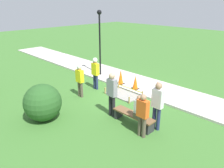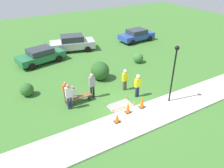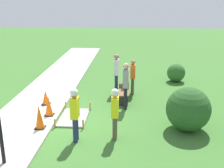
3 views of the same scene
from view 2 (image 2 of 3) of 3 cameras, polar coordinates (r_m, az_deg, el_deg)
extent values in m
plane|color=#3D702D|center=(14.24, 4.39, -6.59)|extent=(60.00, 60.00, 0.00)
cube|color=#BCB7AD|center=(13.45, 7.28, -9.00)|extent=(28.00, 2.39, 0.10)
cube|color=gray|center=(14.46, 2.12, -5.72)|extent=(1.63, 0.99, 0.06)
cube|color=tan|center=(13.70, 0.32, -7.30)|extent=(0.05, 0.05, 0.33)
cube|color=tan|center=(14.44, 5.92, -5.30)|extent=(0.05, 0.05, 0.33)
cube|color=tan|center=(14.39, -1.68, -5.25)|extent=(0.05, 0.05, 0.33)
cube|color=tan|center=(15.10, 3.76, -3.45)|extent=(0.05, 0.05, 0.33)
cube|color=yellow|center=(14.00, 3.21, -6.00)|extent=(1.63, 0.00, 0.04)
cube|color=black|center=(13.05, 1.32, -9.80)|extent=(0.34, 0.34, 0.02)
cone|color=orange|center=(12.86, 1.34, -8.79)|extent=(0.29, 0.29, 0.57)
cube|color=black|center=(13.80, 4.17, -7.35)|extent=(0.34, 0.34, 0.02)
cone|color=orange|center=(13.58, 4.22, -6.10)|extent=(0.29, 0.29, 0.72)
cube|color=black|center=(14.32, 7.74, -6.02)|extent=(0.34, 0.34, 0.02)
cone|color=orange|center=(14.09, 7.85, -4.67)|extent=(0.29, 0.29, 0.79)
cube|color=#2D2D33|center=(14.69, -11.42, -4.94)|extent=(0.12, 0.40, 0.40)
cube|color=#2D2D33|center=(15.13, -5.89, -3.31)|extent=(0.12, 0.40, 0.40)
cube|color=brown|center=(14.77, -8.68, -3.38)|extent=(1.76, 0.44, 0.06)
cube|color=brown|center=(14.61, -9.85, -3.31)|extent=(0.34, 0.44, 0.18)
cube|color=silver|center=(14.50, -10.08, -2.04)|extent=(0.36, 0.20, 0.50)
sphere|color=#A37A5B|center=(14.32, -10.21, -0.83)|extent=(0.21, 0.21, 0.21)
cylinder|color=navy|center=(15.29, 6.31, -2.07)|extent=(0.14, 0.14, 0.80)
cylinder|color=navy|center=(15.38, 6.85, -1.89)|extent=(0.14, 0.14, 0.80)
cube|color=yellow|center=(14.97, 6.74, 0.35)|extent=(0.40, 0.22, 0.63)
sphere|color=#A37A5B|center=(14.77, 6.83, 1.79)|extent=(0.22, 0.22, 0.22)
sphere|color=white|center=(14.74, 6.85, 1.99)|extent=(0.25, 0.25, 0.25)
cylinder|color=brown|center=(16.01, 3.07, -0.40)|extent=(0.14, 0.14, 0.77)
cylinder|color=brown|center=(16.10, 3.61, -0.24)|extent=(0.14, 0.14, 0.77)
cube|color=yellow|center=(15.72, 3.41, 1.87)|extent=(0.40, 0.22, 0.61)
sphere|color=tan|center=(15.53, 3.46, 3.20)|extent=(0.21, 0.21, 0.21)
sphere|color=white|center=(15.50, 3.46, 3.39)|extent=(0.24, 0.24, 0.24)
cylinder|color=brown|center=(14.89, -12.05, -3.62)|extent=(0.14, 0.14, 0.78)
cylinder|color=brown|center=(14.93, -11.41, -3.44)|extent=(0.14, 0.14, 0.78)
cube|color=#E55B1E|center=(14.55, -12.01, -1.24)|extent=(0.40, 0.22, 0.61)
sphere|color=#A37A5B|center=(14.34, -12.18, 0.17)|extent=(0.21, 0.21, 0.21)
cylinder|color=navy|center=(14.24, -11.33, -4.96)|extent=(0.14, 0.14, 0.89)
cylinder|color=navy|center=(14.28, -10.65, -4.77)|extent=(0.14, 0.14, 0.89)
cube|color=silver|center=(13.83, -11.30, -2.14)|extent=(0.40, 0.22, 0.70)
sphere|color=#A37A5B|center=(13.59, -11.49, -0.45)|extent=(0.24, 0.24, 0.24)
cylinder|color=black|center=(15.14, -5.44, -2.13)|extent=(0.14, 0.14, 0.91)
cylinder|color=black|center=(15.20, -4.83, -1.95)|extent=(0.14, 0.14, 0.91)
cube|color=gray|center=(14.76, -5.28, 0.64)|extent=(0.40, 0.22, 0.72)
sphere|color=tan|center=(14.53, -5.36, 2.30)|extent=(0.25, 0.25, 0.25)
cylinder|color=black|center=(14.40, 15.56, 1.83)|extent=(0.10, 0.10, 3.67)
sphere|color=black|center=(13.64, 16.65, 9.00)|extent=(0.28, 0.28, 0.28)
cube|color=#236B3D|center=(21.40, -18.08, 6.84)|extent=(4.54, 2.67, 0.58)
cube|color=#2D333D|center=(21.21, -18.31, 8.18)|extent=(2.41, 2.03, 0.50)
cylinder|color=black|center=(22.79, -16.01, 7.76)|extent=(0.66, 0.36, 0.62)
cylinder|color=black|center=(21.23, -13.68, 6.46)|extent=(0.66, 0.36, 0.62)
cylinder|color=black|center=(21.89, -22.10, 5.78)|extent=(0.66, 0.36, 0.62)
cylinder|color=black|center=(20.27, -20.14, 4.29)|extent=(0.66, 0.36, 0.62)
cube|color=#28479E|center=(26.40, 6.40, 12.36)|extent=(4.25, 2.08, 0.58)
cube|color=#2D333D|center=(26.25, 6.47, 13.48)|extent=(2.17, 1.74, 0.49)
cylinder|color=black|center=(27.96, 7.25, 12.68)|extent=(0.62, 0.27, 0.61)
cylinder|color=black|center=(26.65, 9.84, 11.63)|extent=(0.62, 0.27, 0.61)
cylinder|color=black|center=(26.42, 2.87, 11.86)|extent=(0.62, 0.27, 0.61)
cylinder|color=black|center=(25.04, 5.39, 10.74)|extent=(0.62, 0.27, 0.61)
cube|color=#BCBCC1|center=(23.60, -10.28, 10.14)|extent=(4.84, 2.88, 0.71)
cube|color=#2D333D|center=(23.39, -10.42, 11.66)|extent=(2.59, 2.13, 0.61)
cylinder|color=black|center=(24.75, -7.22, 10.44)|extent=(0.67, 0.38, 0.63)
cylinder|color=black|center=(23.03, -6.40, 8.99)|extent=(0.67, 0.38, 0.63)
cylinder|color=black|center=(24.50, -13.78, 9.61)|extent=(0.67, 0.38, 0.63)
cylinder|color=black|center=(22.76, -13.42, 8.09)|extent=(0.67, 0.38, 0.63)
sphere|color=#2D6028|center=(16.45, -21.38, -1.38)|extent=(0.95, 0.95, 0.95)
sphere|color=#387033|center=(20.55, 6.87, 6.78)|extent=(0.92, 0.92, 0.92)
sphere|color=#285623|center=(17.36, -3.15, 3.47)|extent=(1.48, 1.48, 1.48)
camera|label=1|loc=(17.84, -31.59, 12.64)|focal=35.00mm
camera|label=3|loc=(20.23, 23.01, 16.00)|focal=45.00mm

